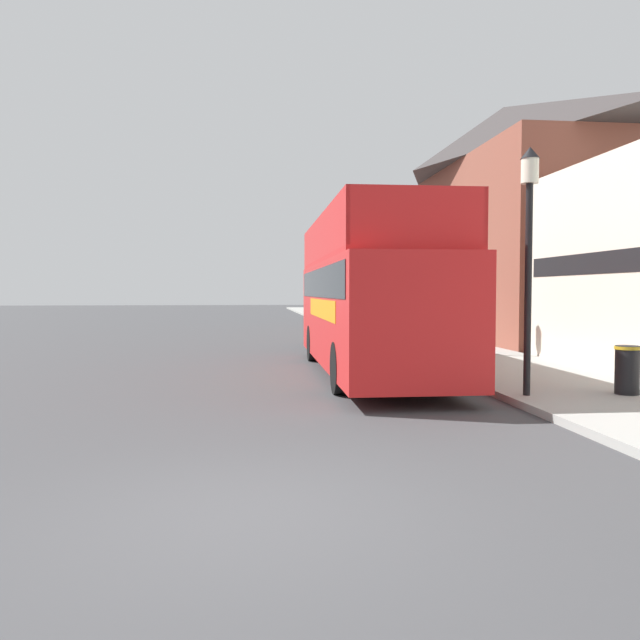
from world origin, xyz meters
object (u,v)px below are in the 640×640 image
(lamp_post_nearest, at_px, (529,224))
(litter_bin, at_px, (627,368))
(tour_bus, at_px, (368,303))
(lamp_post_second, at_px, (422,253))
(parked_car_ahead_of_bus, at_px, (349,331))

(lamp_post_nearest, relative_size, litter_bin, 5.01)
(tour_bus, relative_size, lamp_post_second, 2.26)
(parked_car_ahead_of_bus, relative_size, litter_bin, 4.87)
(tour_bus, xyz_separation_m, litter_bin, (4.10, -4.51, -1.18))
(tour_bus, xyz_separation_m, parked_car_ahead_of_bus, (0.65, 7.02, -1.15))
(parked_car_ahead_of_bus, relative_size, lamp_post_nearest, 0.97)
(parked_car_ahead_of_bus, distance_m, lamp_post_second, 4.66)
(parked_car_ahead_of_bus, bearing_deg, lamp_post_second, -60.97)
(parked_car_ahead_of_bus, bearing_deg, litter_bin, -71.66)
(tour_bus, bearing_deg, litter_bin, -46.91)
(litter_bin, bearing_deg, tour_bus, 132.26)
(lamp_post_second, bearing_deg, litter_bin, -78.28)
(lamp_post_second, height_order, litter_bin, lamp_post_second)
(lamp_post_nearest, bearing_deg, litter_bin, -3.02)
(litter_bin, bearing_deg, lamp_post_second, 101.72)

